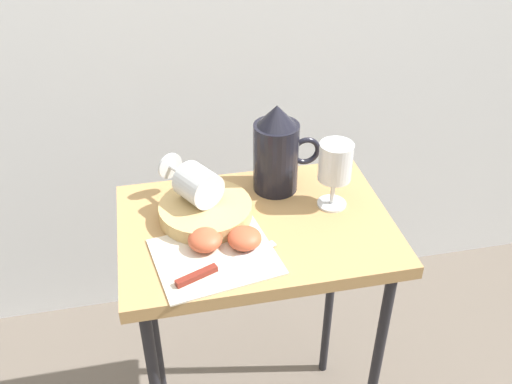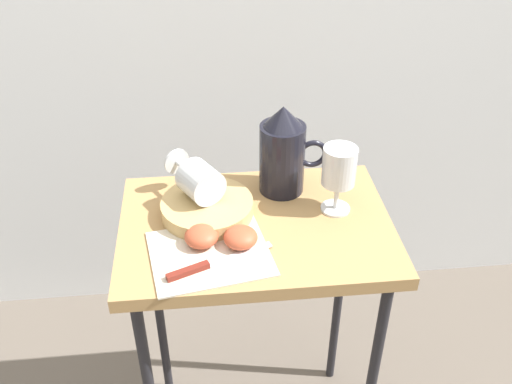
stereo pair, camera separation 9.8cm
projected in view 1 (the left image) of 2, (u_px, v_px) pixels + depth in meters
table at (256, 254)px, 1.26m from camera, size 0.57×0.40×0.74m
linen_napkin at (215, 257)px, 1.12m from camera, size 0.26×0.23×0.00m
basket_tray at (206, 211)px, 1.22m from camera, size 0.20×0.20×0.03m
pitcher at (276, 156)px, 1.27m from camera, size 0.15×0.10×0.21m
wine_glass_upright at (335, 165)px, 1.21m from camera, size 0.07×0.07×0.15m
wine_glass_tipped_near at (197, 184)px, 1.20m from camera, size 0.13×0.16×0.08m
apple_half_left at (205, 240)px, 1.13m from camera, size 0.07×0.07×0.04m
apple_half_right at (245, 238)px, 1.13m from camera, size 0.07×0.07×0.04m
knife at (213, 269)px, 1.08m from camera, size 0.21×0.10×0.01m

